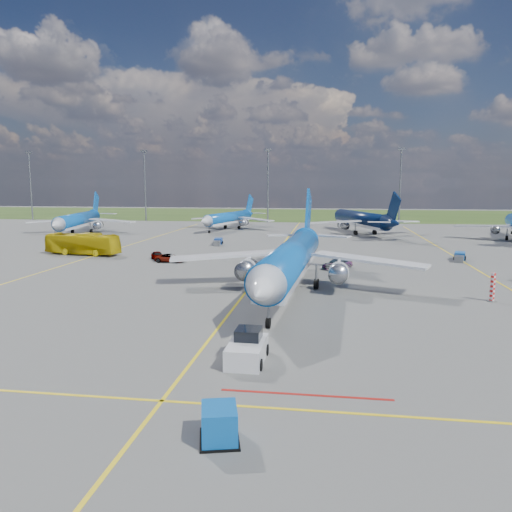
# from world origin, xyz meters

# --- Properties ---
(ground) EXTENTS (400.00, 400.00, 0.00)m
(ground) POSITION_xyz_m (0.00, 0.00, 0.00)
(ground) COLOR #50504D
(ground) RESTS_ON ground
(grass_strip) EXTENTS (400.00, 80.00, 0.01)m
(grass_strip) POSITION_xyz_m (0.00, 150.00, 0.00)
(grass_strip) COLOR #2D4719
(grass_strip) RESTS_ON ground
(taxiway_lines) EXTENTS (60.25, 160.00, 0.02)m
(taxiway_lines) POSITION_xyz_m (0.17, 27.70, 0.01)
(taxiway_lines) COLOR yellow
(taxiway_lines) RESTS_ON ground
(floodlight_masts) EXTENTS (202.20, 0.50, 22.70)m
(floodlight_masts) POSITION_xyz_m (10.00, 110.00, 12.56)
(floodlight_masts) COLOR slate
(floodlight_masts) RESTS_ON ground
(warning_post) EXTENTS (0.50, 0.50, 3.00)m
(warning_post) POSITION_xyz_m (26.00, 8.00, 1.50)
(warning_post) COLOR red
(warning_post) RESTS_ON ground
(bg_jet_nw) EXTENTS (34.15, 41.17, 9.62)m
(bg_jet_nw) POSITION_xyz_m (-50.68, 66.80, 0.00)
(bg_jet_nw) COLOR #0C54AC
(bg_jet_nw) RESTS_ON ground
(bg_jet_nnw) EXTENTS (32.58, 38.40, 8.73)m
(bg_jet_nnw) POSITION_xyz_m (-17.23, 83.86, 0.00)
(bg_jet_nnw) COLOR #0C54AC
(bg_jet_nnw) RESTS_ON ground
(bg_jet_n) EXTENTS (40.87, 46.48, 10.17)m
(bg_jet_n) POSITION_xyz_m (16.80, 77.68, 0.00)
(bg_jet_n) COLOR #06173A
(bg_jet_n) RESTS_ON ground
(main_airliner) EXTENTS (34.61, 44.06, 11.07)m
(main_airliner) POSITION_xyz_m (5.03, 9.09, 0.00)
(main_airliner) COLOR #0C54AC
(main_airliner) RESTS_ON ground
(pushback_tug) EXTENTS (2.43, 6.38, 2.16)m
(pushback_tug) POSITION_xyz_m (3.73, -12.95, 0.87)
(pushback_tug) COLOR silver
(pushback_tug) RESTS_ON ground
(uld_container) EXTENTS (2.13, 2.43, 1.67)m
(uld_container) POSITION_xyz_m (4.16, -23.76, 0.83)
(uld_container) COLOR #0C55AB
(uld_container) RESTS_ON ground
(apron_bus) EXTENTS (13.61, 5.13, 3.70)m
(apron_bus) POSITION_xyz_m (-32.62, 33.99, 1.85)
(apron_bus) COLOR gold
(apron_bus) RESTS_ON ground
(service_car_a) EXTENTS (3.41, 4.23, 1.35)m
(service_car_a) POSITION_xyz_m (-17.94, 30.26, 0.68)
(service_car_a) COLOR #999999
(service_car_a) RESTS_ON ground
(service_car_b) EXTENTS (4.66, 2.24, 1.28)m
(service_car_b) POSITION_xyz_m (-15.17, 28.22, 0.64)
(service_car_b) COLOR #999999
(service_car_b) RESTS_ON ground
(service_car_c) EXTENTS (5.01, 4.87, 1.44)m
(service_car_c) POSITION_xyz_m (10.40, 25.90, 0.72)
(service_car_c) COLOR #999999
(service_car_c) RESTS_ON ground
(baggage_tug_c) EXTENTS (1.94, 5.33, 1.17)m
(baggage_tug_c) POSITION_xyz_m (-12.79, 51.11, 0.55)
(baggage_tug_c) COLOR #184195
(baggage_tug_c) RESTS_ON ground
(baggage_tug_e) EXTENTS (2.85, 5.53, 1.20)m
(baggage_tug_e) POSITION_xyz_m (29.74, 36.55, 0.56)
(baggage_tug_e) COLOR #1A539F
(baggage_tug_e) RESTS_ON ground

